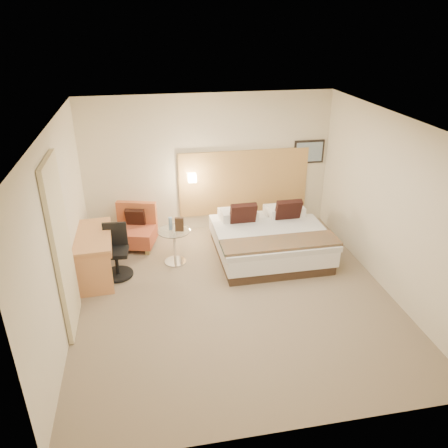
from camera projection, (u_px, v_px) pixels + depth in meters
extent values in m
cube|color=#7E6C55|center=(235.00, 297.00, 6.82)|extent=(4.80, 5.00, 0.02)
cube|color=white|center=(237.00, 122.00, 5.64)|extent=(4.80, 5.00, 0.02)
cube|color=beige|center=(209.00, 164.00, 8.45)|extent=(4.80, 0.02, 2.70)
cube|color=beige|center=(292.00, 330.00, 4.01)|extent=(4.80, 0.02, 2.70)
cube|color=beige|center=(59.00, 232.00, 5.83)|extent=(0.02, 5.00, 2.70)
cube|color=beige|center=(391.00, 205.00, 6.63)|extent=(0.02, 5.00, 2.70)
cube|color=#BC8949|center=(244.00, 182.00, 8.71)|extent=(2.60, 0.04, 1.30)
cube|color=black|center=(309.00, 152.00, 8.70)|extent=(0.62, 0.03, 0.47)
cube|color=#748CA0|center=(309.00, 152.00, 8.68)|extent=(0.54, 0.01, 0.39)
cylinder|color=silver|center=(192.00, 177.00, 8.40)|extent=(0.02, 0.12, 0.02)
cube|color=#F5E4BF|center=(192.00, 178.00, 8.35)|extent=(0.15, 0.15, 0.15)
cube|color=beige|center=(62.00, 249.00, 5.67)|extent=(0.06, 0.90, 2.42)
cylinder|color=#87ADD1|center=(171.00, 224.00, 7.47)|extent=(0.08, 0.08, 0.23)
cube|color=#3B2618|center=(179.00, 224.00, 7.41)|extent=(0.15, 0.08, 0.25)
cube|color=#3A291D|center=(268.00, 250.00, 7.97)|extent=(1.84, 1.84, 0.17)
cube|color=white|center=(269.00, 239.00, 7.88)|extent=(1.90, 1.90, 0.28)
cube|color=silver|center=(274.00, 236.00, 7.56)|extent=(1.95, 1.37, 0.09)
cube|color=white|center=(236.00, 214.00, 8.32)|extent=(0.66, 0.36, 0.17)
cube|color=silver|center=(282.00, 210.00, 8.47)|extent=(0.66, 0.36, 0.17)
cube|color=silver|center=(239.00, 215.00, 8.06)|extent=(0.66, 0.36, 0.17)
cube|color=white|center=(286.00, 211.00, 8.21)|extent=(0.66, 0.36, 0.17)
cube|color=black|center=(243.00, 215.00, 7.86)|extent=(0.47, 0.26, 0.48)
cube|color=black|center=(288.00, 211.00, 8.01)|extent=(0.47, 0.26, 0.48)
cube|color=#B55B25|center=(281.00, 243.00, 7.20)|extent=(1.98, 0.53, 0.05)
cube|color=tan|center=(115.00, 250.00, 8.04)|extent=(0.09, 0.09, 0.09)
cube|color=#A88D4F|center=(148.00, 252.00, 7.99)|extent=(0.09, 0.09, 0.09)
cube|color=#9B6D49|center=(124.00, 237.00, 8.51)|extent=(0.09, 0.09, 0.09)
cube|color=#9D634A|center=(154.00, 238.00, 8.47)|extent=(0.09, 0.09, 0.09)
cube|color=#AD4A2E|center=(134.00, 235.00, 8.17)|extent=(0.90, 0.84, 0.28)
cube|color=#B55730|center=(137.00, 212.00, 8.26)|extent=(0.76, 0.31, 0.43)
cube|color=black|center=(135.00, 218.00, 8.20)|extent=(0.39, 0.27, 0.37)
cylinder|color=silver|center=(175.00, 262.00, 7.74)|extent=(0.45, 0.45, 0.02)
cylinder|color=white|center=(175.00, 246.00, 7.61)|extent=(0.05, 0.05, 0.59)
cylinder|color=white|center=(174.00, 231.00, 7.48)|extent=(0.66, 0.66, 0.01)
cube|color=#C8844E|center=(92.00, 235.00, 7.01)|extent=(0.65, 1.29, 0.04)
cube|color=tan|center=(95.00, 275.00, 6.67)|extent=(0.52, 0.07, 0.74)
cube|color=#A2873F|center=(96.00, 241.00, 7.69)|extent=(0.52, 0.07, 0.74)
cube|color=#CB7F4F|center=(96.00, 240.00, 7.06)|extent=(0.54, 1.20, 0.10)
cylinder|color=black|center=(118.00, 274.00, 7.33)|extent=(0.54, 0.54, 0.04)
cylinder|color=black|center=(117.00, 263.00, 7.24)|extent=(0.06, 0.06, 0.39)
cube|color=black|center=(115.00, 252.00, 7.15)|extent=(0.43, 0.43, 0.07)
cube|color=black|center=(115.00, 234.00, 7.21)|extent=(0.39, 0.07, 0.41)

